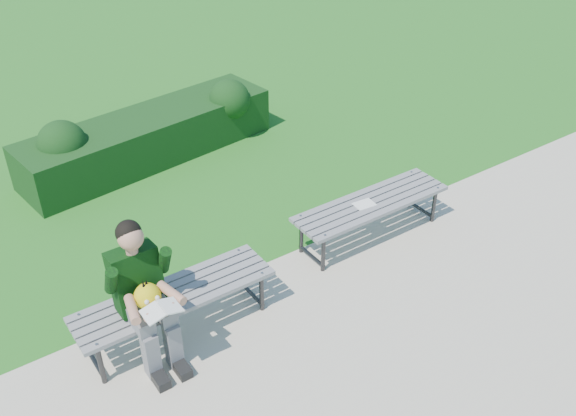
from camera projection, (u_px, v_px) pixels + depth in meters
name	position (u px, v px, depth m)	size (l,w,h in m)	color
ground	(274.00, 261.00, 6.72)	(80.00, 80.00, 0.00)	#216619
walkway	(386.00, 365.00, 5.52)	(30.00, 3.50, 0.02)	beige
hedge	(148.00, 134.00, 8.38)	(3.51, 1.30, 0.87)	#193D10
bench_left	(175.00, 298.00, 5.63)	(1.80, 0.50, 0.46)	gray
bench_right	(371.00, 206.00, 6.85)	(1.80, 0.50, 0.46)	gray
seated_boy	(143.00, 291.00, 5.26)	(0.56, 0.76, 1.31)	slate
paper_sheet	(364.00, 204.00, 6.77)	(0.23, 0.18, 0.01)	white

